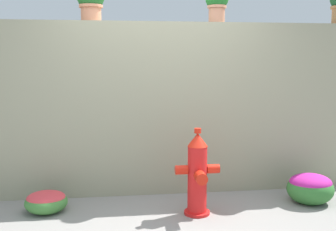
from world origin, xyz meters
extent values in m
plane|color=gray|center=(0.00, 0.00, 0.00)|extent=(24.00, 24.00, 0.00)
cube|color=gray|center=(0.00, 1.06, 1.02)|extent=(5.11, 0.33, 2.04)
cylinder|color=#BB7454|center=(-0.77, 1.07, 2.14)|extent=(0.23, 0.23, 0.19)
cylinder|color=#BB7454|center=(-0.77, 1.07, 2.21)|extent=(0.27, 0.27, 0.03)
cylinder|color=#B27458|center=(0.70, 1.03, 2.14)|extent=(0.19, 0.19, 0.20)
cylinder|color=#B27458|center=(0.70, 1.03, 2.23)|extent=(0.23, 0.23, 0.03)
cylinder|color=red|center=(0.32, 0.24, 0.01)|extent=(0.27, 0.27, 0.03)
cylinder|color=red|center=(0.32, 0.24, 0.36)|extent=(0.20, 0.20, 0.72)
cone|color=red|center=(0.32, 0.24, 0.79)|extent=(0.21, 0.21, 0.14)
cylinder|color=red|center=(0.32, 0.24, 0.89)|extent=(0.07, 0.07, 0.05)
cylinder|color=red|center=(0.16, 0.24, 0.48)|extent=(0.13, 0.09, 0.09)
cylinder|color=red|center=(0.49, 0.24, 0.48)|extent=(0.13, 0.09, 0.09)
cylinder|color=red|center=(0.32, 0.06, 0.44)|extent=(0.12, 0.14, 0.12)
ellipsoid|color=#407C37|center=(-1.26, 0.49, 0.11)|extent=(0.45, 0.40, 0.23)
ellipsoid|color=#D93C44|center=(-1.26, 0.49, 0.16)|extent=(0.40, 0.36, 0.13)
ellipsoid|color=#326E2F|center=(1.66, 0.40, 0.16)|extent=(0.53, 0.47, 0.35)
ellipsoid|color=#B01F84|center=(1.66, 0.40, 0.23)|extent=(0.47, 0.42, 0.19)
camera|label=1|loc=(-0.50, -3.70, 1.60)|focal=42.63mm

